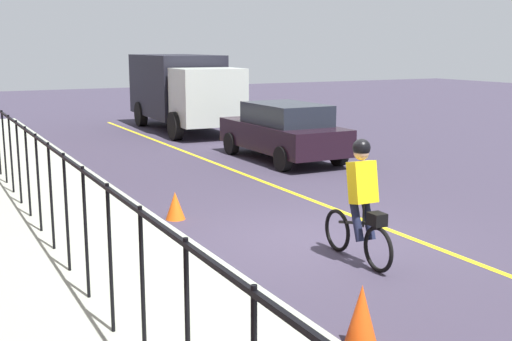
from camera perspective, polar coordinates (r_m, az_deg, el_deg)
The scene contains 9 objects.
ground_plane at distance 10.67m, azimuth 4.47°, elevation -6.17°, with size 80.00×80.00×0.00m, color #373042.
lane_line_centre at distance 11.57m, azimuth 11.23°, elevation -4.97°, with size 36.00×0.12×0.01m, color yellow.
sidewalk at distance 9.37m, azimuth -13.63°, elevation -8.40°, with size 40.00×3.20×0.15m, color #99A190.
iron_fence at distance 9.94m, azimuth -17.58°, elevation -0.55°, with size 15.06×0.04×1.60m.
cyclist_lead at distance 9.49m, azimuth 9.17°, elevation -2.73°, with size 1.71×0.37×1.83m.
patrol_sedan at distance 17.97m, azimuth 2.42°, elevation 3.51°, with size 4.40×1.93×1.58m.
box_truck_background at distance 24.62m, azimuth -6.44°, elevation 7.13°, with size 6.81×2.77×2.78m.
traffic_cone_near at distance 7.08m, azimuth 9.21°, elevation -12.40°, with size 0.36×0.36×0.67m, color #E94D12.
traffic_cone_far at distance 11.97m, azimuth -7.08°, elevation -3.07°, with size 0.36×0.36×0.51m, color orange.
Camera 1 is at (-8.62, 5.46, 3.11)m, focal length 45.73 mm.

